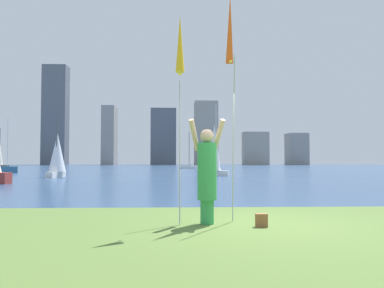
{
  "coord_description": "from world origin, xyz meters",
  "views": [
    {
      "loc": [
        -1.63,
        -7.38,
        1.2
      ],
      "look_at": [
        -1.1,
        6.1,
        1.78
      ],
      "focal_mm": 36.1,
      "sensor_mm": 36.0,
      "label": 1
    }
  ],
  "objects_px": {
    "kite_flag_right": "(230,34)",
    "sailboat_0": "(189,166)",
    "sailboat_7": "(7,169)",
    "bag": "(261,220)",
    "kite_flag_left": "(180,49)",
    "sailboat_8": "(57,155)",
    "sailboat_4": "(215,150)",
    "person": "(207,172)"
  },
  "relations": [
    {
      "from": "kite_flag_right",
      "to": "sailboat_0",
      "type": "bearing_deg",
      "value": 89.12
    },
    {
      "from": "sailboat_0",
      "to": "sailboat_7",
      "type": "xyz_separation_m",
      "value": [
        -18.37,
        -20.96,
        0.02
      ]
    },
    {
      "from": "kite_flag_right",
      "to": "bag",
      "type": "relative_size",
      "value": 19.33
    },
    {
      "from": "kite_flag_left",
      "to": "bag",
      "type": "xyz_separation_m",
      "value": [
        1.48,
        -0.04,
        -3.13
      ]
    },
    {
      "from": "sailboat_0",
      "to": "sailboat_7",
      "type": "bearing_deg",
      "value": -131.23
    },
    {
      "from": "kite_flag_left",
      "to": "sailboat_8",
      "type": "distance_m",
      "value": 23.09
    },
    {
      "from": "sailboat_4",
      "to": "bag",
      "type": "bearing_deg",
      "value": -93.56
    },
    {
      "from": "kite_flag_left",
      "to": "bag",
      "type": "bearing_deg",
      "value": -1.4
    },
    {
      "from": "kite_flag_right",
      "to": "sailboat_8",
      "type": "bearing_deg",
      "value": 115.53
    },
    {
      "from": "person",
      "to": "sailboat_4",
      "type": "distance_m",
      "value": 23.4
    },
    {
      "from": "kite_flag_right",
      "to": "kite_flag_left",
      "type": "bearing_deg",
      "value": -141.04
    },
    {
      "from": "sailboat_7",
      "to": "bag",
      "type": "bearing_deg",
      "value": -59.99
    },
    {
      "from": "person",
      "to": "sailboat_0",
      "type": "distance_m",
      "value": 51.78
    },
    {
      "from": "kite_flag_right",
      "to": "sailboat_4",
      "type": "relative_size",
      "value": 0.82
    },
    {
      "from": "person",
      "to": "sailboat_8",
      "type": "relative_size",
      "value": 0.48
    },
    {
      "from": "kite_flag_left",
      "to": "bag",
      "type": "relative_size",
      "value": 16.25
    },
    {
      "from": "sailboat_4",
      "to": "kite_flag_right",
      "type": "bearing_deg",
      "value": -94.79
    },
    {
      "from": "kite_flag_right",
      "to": "sailboat_0",
      "type": "xyz_separation_m",
      "value": [
        0.79,
        51.26,
        -3.47
      ]
    },
    {
      "from": "kite_flag_right",
      "to": "sailboat_7",
      "type": "bearing_deg",
      "value": 120.12
    },
    {
      "from": "kite_flag_left",
      "to": "sailboat_4",
      "type": "xyz_separation_m",
      "value": [
        2.95,
        23.6,
        -1.23
      ]
    },
    {
      "from": "kite_flag_left",
      "to": "person",
      "type": "bearing_deg",
      "value": 33.66
    },
    {
      "from": "kite_flag_left",
      "to": "sailboat_8",
      "type": "height_order",
      "value": "sailboat_8"
    },
    {
      "from": "kite_flag_left",
      "to": "kite_flag_right",
      "type": "distance_m",
      "value": 1.46
    },
    {
      "from": "kite_flag_left",
      "to": "sailboat_8",
      "type": "xyz_separation_m",
      "value": [
        -8.73,
        21.31,
        -1.62
      ]
    },
    {
      "from": "kite_flag_right",
      "to": "sailboat_4",
      "type": "bearing_deg",
      "value": 85.21
    },
    {
      "from": "sailboat_0",
      "to": "sailboat_8",
      "type": "distance_m",
      "value": 32.58
    },
    {
      "from": "sailboat_0",
      "to": "sailboat_8",
      "type": "bearing_deg",
      "value": -108.94
    },
    {
      "from": "person",
      "to": "bag",
      "type": "distance_m",
      "value": 1.35
    },
    {
      "from": "bag",
      "to": "sailboat_0",
      "type": "xyz_separation_m",
      "value": [
        0.35,
        52.14,
        0.23
      ]
    },
    {
      "from": "person",
      "to": "bag",
      "type": "bearing_deg",
      "value": -9.15
    },
    {
      "from": "bag",
      "to": "sailboat_0",
      "type": "height_order",
      "value": "sailboat_0"
    },
    {
      "from": "person",
      "to": "bag",
      "type": "relative_size",
      "value": 8.37
    },
    {
      "from": "bag",
      "to": "sailboat_7",
      "type": "xyz_separation_m",
      "value": [
        -18.02,
        31.19,
        0.25
      ]
    },
    {
      "from": "kite_flag_right",
      "to": "sailboat_7",
      "type": "relative_size",
      "value": 0.85
    },
    {
      "from": "bag",
      "to": "sailboat_7",
      "type": "distance_m",
      "value": 36.02
    },
    {
      "from": "kite_flag_left",
      "to": "sailboat_7",
      "type": "bearing_deg",
      "value": 117.96
    },
    {
      "from": "sailboat_7",
      "to": "kite_flag_right",
      "type": "bearing_deg",
      "value": -59.88
    },
    {
      "from": "bag",
      "to": "person",
      "type": "bearing_deg",
      "value": 158.13
    },
    {
      "from": "person",
      "to": "sailboat_8",
      "type": "xyz_separation_m",
      "value": [
        -9.26,
        20.97,
        0.64
      ]
    },
    {
      "from": "sailboat_8",
      "to": "person",
      "type": "bearing_deg",
      "value": -66.18
    },
    {
      "from": "kite_flag_right",
      "to": "sailboat_8",
      "type": "relative_size",
      "value": 1.11
    },
    {
      "from": "sailboat_7",
      "to": "sailboat_8",
      "type": "bearing_deg",
      "value": -51.58
    }
  ]
}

